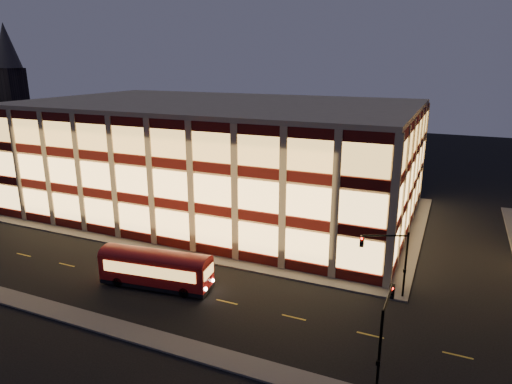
% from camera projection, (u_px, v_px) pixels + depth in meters
% --- Properties ---
extents(ground, '(200.00, 200.00, 0.00)m').
position_uv_depth(ground, '(168.00, 256.00, 47.71)').
color(ground, black).
rests_on(ground, ground).
extents(sidewalk_office_south, '(54.00, 2.00, 0.15)m').
position_uv_depth(sidewalk_office_south, '(150.00, 247.00, 49.73)').
color(sidewalk_office_south, '#514F4C').
rests_on(sidewalk_office_south, ground).
extents(sidewalk_office_east, '(2.00, 30.00, 0.15)m').
position_uv_depth(sidewalk_office_east, '(415.00, 233.00, 53.69)').
color(sidewalk_office_east, '#514F4C').
rests_on(sidewalk_office_east, ground).
extents(sidewalk_near, '(100.00, 2.00, 0.15)m').
position_uv_depth(sidewalk_near, '(75.00, 316.00, 36.26)').
color(sidewalk_near, '#514F4C').
rests_on(sidewalk_near, ground).
extents(office_building, '(50.45, 30.45, 14.50)m').
position_uv_depth(office_building, '(219.00, 156.00, 61.69)').
color(office_building, tan).
rests_on(office_building, ground).
extents(church_tower, '(5.00, 5.00, 18.00)m').
position_uv_depth(church_tower, '(15.00, 107.00, 107.55)').
color(church_tower, '#2D2621').
rests_on(church_tower, ground).
extents(church_spire, '(6.00, 6.00, 10.00)m').
position_uv_depth(church_spire, '(6.00, 45.00, 103.67)').
color(church_spire, '#4C473F').
rests_on(church_spire, church_tower).
extents(traffic_signal_far, '(3.79, 1.87, 6.00)m').
position_uv_depth(traffic_signal_far, '(390.00, 253.00, 38.15)').
color(traffic_signal_far, black).
rests_on(traffic_signal_far, ground).
extents(traffic_signal_near, '(0.32, 4.45, 6.00)m').
position_uv_depth(traffic_signal_near, '(385.00, 326.00, 27.74)').
color(traffic_signal_near, black).
rests_on(traffic_signal_near, ground).
extents(trolley_bus, '(10.43, 3.75, 3.46)m').
position_uv_depth(trolley_bus, '(156.00, 267.00, 40.77)').
color(trolley_bus, '#910707').
rests_on(trolley_bus, ground).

